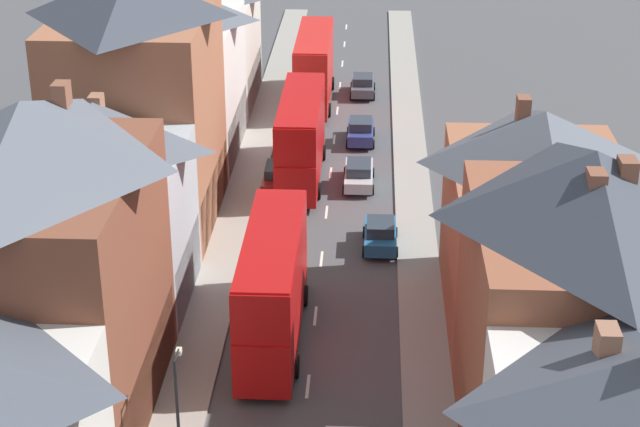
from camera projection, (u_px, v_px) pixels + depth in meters
name	position (u px, v px, depth m)	size (l,w,h in m)	color
pavement_left	(230.00, 239.00, 58.57)	(2.20, 104.00, 0.14)	gray
pavement_right	(417.00, 243.00, 58.11)	(2.20, 104.00, 0.14)	gray
centre_line_dashes	(321.00, 259.00, 56.55)	(0.14, 97.80, 0.01)	silver
terrace_row_left	(81.00, 222.00, 46.86)	(8.00, 78.68, 14.30)	#ADB2B7
double_decker_bus_lead	(301.00, 136.00, 65.40)	(2.74, 10.80, 5.30)	#B70F0F
double_decker_bus_mid_street	(314.00, 67.00, 78.80)	(2.74, 10.80, 5.30)	red
double_decker_bus_far_approaching	(272.00, 285.00, 47.98)	(2.74, 10.80, 5.30)	#B70F0F
car_near_silver	(363.00, 85.00, 81.32)	(1.90, 3.93, 1.59)	#4C515B
car_parked_left_a	(278.00, 176.00, 64.92)	(1.90, 4.37, 1.58)	maroon
car_parked_right_a	(380.00, 234.00, 57.46)	(1.90, 3.90, 1.61)	#236093
car_parked_left_b	(359.00, 174.00, 65.25)	(1.90, 4.38, 1.58)	#B7BABF
car_mid_white	(361.00, 131.00, 72.08)	(1.90, 3.97, 1.66)	navy
street_lamp	(178.00, 412.00, 38.40)	(0.20, 1.12, 5.50)	black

